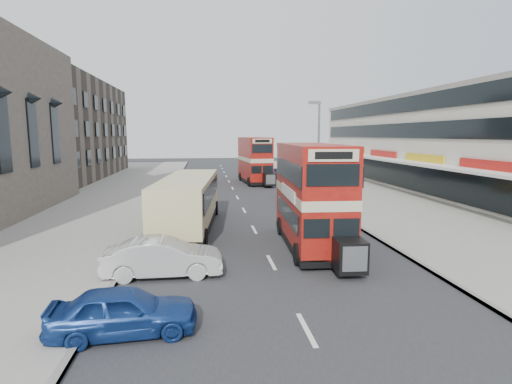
{
  "coord_description": "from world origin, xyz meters",
  "views": [
    {
      "loc": [
        -2.74,
        -14.29,
        5.42
      ],
      "look_at": [
        -0.2,
        5.58,
        2.54
      ],
      "focal_mm": 28.09,
      "sensor_mm": 36.0,
      "label": 1
    }
  ],
  "objects_px": {
    "bus_main": "(312,195)",
    "pedestrian_far": "(302,174)",
    "street_lamp": "(318,142)",
    "coach": "(188,201)",
    "cyclist": "(290,189)",
    "car_left_front": "(163,257)",
    "car_right_a": "(308,197)",
    "car_right_c": "(269,174)",
    "pedestrian_near": "(345,192)",
    "car_right_b": "(302,191)",
    "bus_second": "(255,160)",
    "car_left_near": "(124,311)"
  },
  "relations": [
    {
      "from": "bus_main",
      "to": "cyclist",
      "type": "height_order",
      "value": "bus_main"
    },
    {
      "from": "street_lamp",
      "to": "cyclist",
      "type": "height_order",
      "value": "street_lamp"
    },
    {
      "from": "bus_main",
      "to": "pedestrian_far",
      "type": "distance_m",
      "value": 26.02
    },
    {
      "from": "car_right_a",
      "to": "cyclist",
      "type": "distance_m",
      "value": 4.45
    },
    {
      "from": "car_right_b",
      "to": "bus_main",
      "type": "bearing_deg",
      "value": -19.13
    },
    {
      "from": "street_lamp",
      "to": "car_right_a",
      "type": "bearing_deg",
      "value": -119.86
    },
    {
      "from": "bus_main",
      "to": "car_right_a",
      "type": "height_order",
      "value": "bus_main"
    },
    {
      "from": "street_lamp",
      "to": "coach",
      "type": "xyz_separation_m",
      "value": [
        -10.25,
        -9.26,
        -3.14
      ]
    },
    {
      "from": "bus_main",
      "to": "cyclist",
      "type": "bearing_deg",
      "value": -95.44
    },
    {
      "from": "pedestrian_far",
      "to": "car_right_a",
      "type": "bearing_deg",
      "value": -133.18
    },
    {
      "from": "bus_main",
      "to": "car_right_a",
      "type": "xyz_separation_m",
      "value": [
        2.8,
        11.35,
        -1.89
      ]
    },
    {
      "from": "car_left_front",
      "to": "car_right_b",
      "type": "distance_m",
      "value": 20.62
    },
    {
      "from": "bus_main",
      "to": "coach",
      "type": "bearing_deg",
      "value": -33.97
    },
    {
      "from": "bus_second",
      "to": "car_right_b",
      "type": "height_order",
      "value": "bus_second"
    },
    {
      "from": "pedestrian_near",
      "to": "bus_main",
      "type": "bearing_deg",
      "value": 63.72
    },
    {
      "from": "street_lamp",
      "to": "car_right_c",
      "type": "bearing_deg",
      "value": 95.97
    },
    {
      "from": "bus_main",
      "to": "pedestrian_far",
      "type": "bearing_deg",
      "value": -99.83
    },
    {
      "from": "car_right_a",
      "to": "pedestrian_far",
      "type": "distance_m",
      "value": 14.29
    },
    {
      "from": "pedestrian_near",
      "to": "cyclist",
      "type": "distance_m",
      "value": 6.24
    },
    {
      "from": "cyclist",
      "to": "bus_second",
      "type": "bearing_deg",
      "value": 101.94
    },
    {
      "from": "car_left_front",
      "to": "pedestrian_far",
      "type": "height_order",
      "value": "pedestrian_far"
    },
    {
      "from": "bus_second",
      "to": "car_right_a",
      "type": "xyz_separation_m",
      "value": [
        2.3,
        -14.77,
        -1.96
      ]
    },
    {
      "from": "coach",
      "to": "car_right_b",
      "type": "relative_size",
      "value": 2.47
    },
    {
      "from": "car_right_a",
      "to": "bus_second",
      "type": "bearing_deg",
      "value": -164.76
    },
    {
      "from": "bus_main",
      "to": "car_left_front",
      "type": "height_order",
      "value": "bus_main"
    },
    {
      "from": "bus_second",
      "to": "coach",
      "type": "xyz_separation_m",
      "value": [
        -6.54,
        -21.59,
        -0.96
      ]
    },
    {
      "from": "car_right_c",
      "to": "cyclist",
      "type": "height_order",
      "value": "cyclist"
    },
    {
      "from": "bus_main",
      "to": "car_right_b",
      "type": "bearing_deg",
      "value": -99.25
    },
    {
      "from": "bus_second",
      "to": "pedestrian_near",
      "type": "height_order",
      "value": "bus_second"
    },
    {
      "from": "cyclist",
      "to": "car_right_b",
      "type": "bearing_deg",
      "value": -46.12
    },
    {
      "from": "bus_second",
      "to": "pedestrian_far",
      "type": "bearing_deg",
      "value": 166.62
    },
    {
      "from": "pedestrian_near",
      "to": "pedestrian_far",
      "type": "xyz_separation_m",
      "value": [
        0.28,
        14.94,
        -0.09
      ]
    },
    {
      "from": "bus_main",
      "to": "street_lamp",
      "type": "bearing_deg",
      "value": -104.05
    },
    {
      "from": "car_left_near",
      "to": "cyclist",
      "type": "relative_size",
      "value": 2.01
    },
    {
      "from": "car_right_c",
      "to": "car_right_a",
      "type": "bearing_deg",
      "value": 2.11
    },
    {
      "from": "car_right_b",
      "to": "pedestrian_near",
      "type": "relative_size",
      "value": 2.26
    },
    {
      "from": "car_right_c",
      "to": "bus_main",
      "type": "bearing_deg",
      "value": -3.63
    },
    {
      "from": "bus_second",
      "to": "pedestrian_far",
      "type": "xyz_separation_m",
      "value": [
        5.22,
        -0.78,
        -1.58
      ]
    },
    {
      "from": "street_lamp",
      "to": "bus_second",
      "type": "bearing_deg",
      "value": 106.74
    },
    {
      "from": "bus_second",
      "to": "car_right_c",
      "type": "bearing_deg",
      "value": -130.99
    },
    {
      "from": "car_left_front",
      "to": "pedestrian_far",
      "type": "bearing_deg",
      "value": -23.77
    },
    {
      "from": "car_left_near",
      "to": "car_right_a",
      "type": "bearing_deg",
      "value": -32.27
    },
    {
      "from": "bus_second",
      "to": "pedestrian_far",
      "type": "relative_size",
      "value": 5.19
    },
    {
      "from": "car_right_a",
      "to": "pedestrian_near",
      "type": "xyz_separation_m",
      "value": [
        2.64,
        -0.95,
        0.47
      ]
    },
    {
      "from": "bus_second",
      "to": "car_left_near",
      "type": "height_order",
      "value": "bus_second"
    },
    {
      "from": "car_right_a",
      "to": "pedestrian_far",
      "type": "height_order",
      "value": "pedestrian_far"
    },
    {
      "from": "car_left_front",
      "to": "cyclist",
      "type": "relative_size",
      "value": 2.3
    },
    {
      "from": "street_lamp",
      "to": "coach",
      "type": "bearing_deg",
      "value": -137.89
    },
    {
      "from": "car_right_a",
      "to": "car_left_front",
      "type": "bearing_deg",
      "value": -26.65
    },
    {
      "from": "coach",
      "to": "cyclist",
      "type": "distance_m",
      "value": 14.04
    }
  ]
}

